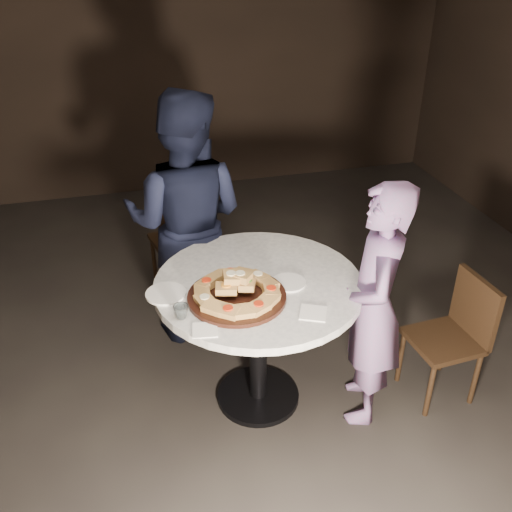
# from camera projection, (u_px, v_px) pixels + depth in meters

# --- Properties ---
(floor) EXTENTS (7.00, 7.00, 0.00)m
(floor) POSITION_uv_depth(u_px,v_px,m) (240.00, 420.00, 3.33)
(floor) COLOR black
(floor) RESTS_ON ground
(table) EXTENTS (1.41, 1.41, 0.85)m
(table) POSITION_uv_depth(u_px,v_px,m) (258.00, 305.00, 3.14)
(table) COLOR black
(table) RESTS_ON ground
(serving_board) EXTENTS (0.67, 0.67, 0.02)m
(serving_board) POSITION_uv_depth(u_px,v_px,m) (237.00, 297.00, 2.92)
(serving_board) COLOR black
(serving_board) RESTS_ON table
(focaccia_pile) EXTENTS (0.46, 0.45, 0.12)m
(focaccia_pile) POSITION_uv_depth(u_px,v_px,m) (236.00, 289.00, 2.90)
(focaccia_pile) COLOR #AD7F43
(focaccia_pile) RESTS_ON serving_board
(plate_left) EXTENTS (0.24, 0.24, 0.01)m
(plate_left) POSITION_uv_depth(u_px,v_px,m) (166.00, 294.00, 2.95)
(plate_left) COLOR white
(plate_left) RESTS_ON table
(plate_right) EXTENTS (0.21, 0.21, 0.01)m
(plate_right) POSITION_uv_depth(u_px,v_px,m) (289.00, 282.00, 3.04)
(plate_right) COLOR white
(plate_right) RESTS_ON table
(water_glass) EXTENTS (0.08, 0.08, 0.07)m
(water_glass) POSITION_uv_depth(u_px,v_px,m) (181.00, 312.00, 2.77)
(water_glass) COLOR silver
(water_glass) RESTS_ON table
(napkin_near) EXTENTS (0.14, 0.14, 0.01)m
(napkin_near) POSITION_uv_depth(u_px,v_px,m) (205.00, 330.00, 2.69)
(napkin_near) COLOR white
(napkin_near) RESTS_ON table
(napkin_far) EXTENTS (0.17, 0.17, 0.01)m
(napkin_far) POSITION_uv_depth(u_px,v_px,m) (313.00, 313.00, 2.81)
(napkin_far) COLOR white
(napkin_far) RESTS_ON table
(chair_far) EXTENTS (0.45, 0.46, 0.81)m
(chair_far) POSITION_uv_depth(u_px,v_px,m) (181.00, 238.00, 4.27)
(chair_far) COLOR black
(chair_far) RESTS_ON ground
(chair_right) EXTENTS (0.41, 0.39, 0.78)m
(chair_right) POSITION_uv_depth(u_px,v_px,m) (456.00, 330.00, 3.34)
(chair_right) COLOR black
(chair_right) RESTS_ON ground
(diner_navy) EXTENTS (1.01, 0.91, 1.71)m
(diner_navy) POSITION_uv_depth(u_px,v_px,m) (186.00, 221.00, 3.67)
(diner_navy) COLOR black
(diner_navy) RESTS_ON ground
(diner_teal) EXTENTS (0.51, 0.62, 1.45)m
(diner_teal) POSITION_uv_depth(u_px,v_px,m) (373.00, 307.00, 3.07)
(diner_teal) COLOR slate
(diner_teal) RESTS_ON ground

